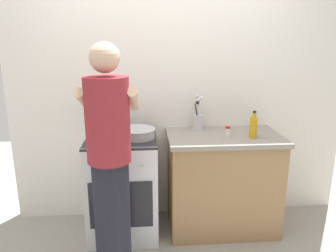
# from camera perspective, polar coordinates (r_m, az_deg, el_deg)

# --- Properties ---
(ground) EXTENTS (6.00, 6.00, 0.00)m
(ground) POSITION_cam_1_polar(r_m,az_deg,el_deg) (3.03, -0.82, -19.21)
(ground) COLOR gray
(back_wall) EXTENTS (3.20, 0.10, 2.50)m
(back_wall) POSITION_cam_1_polar(r_m,az_deg,el_deg) (3.06, 2.28, 6.43)
(back_wall) COLOR silver
(back_wall) RESTS_ON ground
(countertop) EXTENTS (1.00, 0.60, 0.90)m
(countertop) POSITION_cam_1_polar(r_m,az_deg,el_deg) (3.02, 9.61, -9.76)
(countertop) COLOR #99724C
(countertop) RESTS_ON ground
(stove_range) EXTENTS (0.60, 0.62, 0.90)m
(stove_range) POSITION_cam_1_polar(r_m,az_deg,el_deg) (2.94, -7.97, -10.42)
(stove_range) COLOR silver
(stove_range) RESTS_ON ground
(pot) EXTENTS (0.24, 0.18, 0.13)m
(pot) POSITION_cam_1_polar(r_m,az_deg,el_deg) (2.75, -11.31, -0.91)
(pot) COLOR #B2B2B7
(pot) RESTS_ON stove_range
(mixing_bowl) EXTENTS (0.31, 0.31, 0.08)m
(mixing_bowl) POSITION_cam_1_polar(r_m,az_deg,el_deg) (2.74, -5.44, -1.16)
(mixing_bowl) COLOR #B7B7BC
(mixing_bowl) RESTS_ON stove_range
(utensil_crock) EXTENTS (0.10, 0.10, 0.32)m
(utensil_crock) POSITION_cam_1_polar(r_m,az_deg,el_deg) (2.98, 5.39, 1.22)
(utensil_crock) COLOR silver
(utensil_crock) RESTS_ON countertop
(spice_bottle) EXTENTS (0.04, 0.04, 0.09)m
(spice_bottle) POSITION_cam_1_polar(r_m,az_deg,el_deg) (2.81, 10.59, -0.97)
(spice_bottle) COLOR silver
(spice_bottle) RESTS_ON countertop
(oil_bottle) EXTENTS (0.06, 0.06, 0.23)m
(oil_bottle) POSITION_cam_1_polar(r_m,az_deg,el_deg) (2.81, 14.96, -0.10)
(oil_bottle) COLOR gold
(oil_bottle) RESTS_ON countertop
(person) EXTENTS (0.41, 0.50, 1.70)m
(person) POSITION_cam_1_polar(r_m,az_deg,el_deg) (2.28, -10.28, -7.00)
(person) COLOR black
(person) RESTS_ON ground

